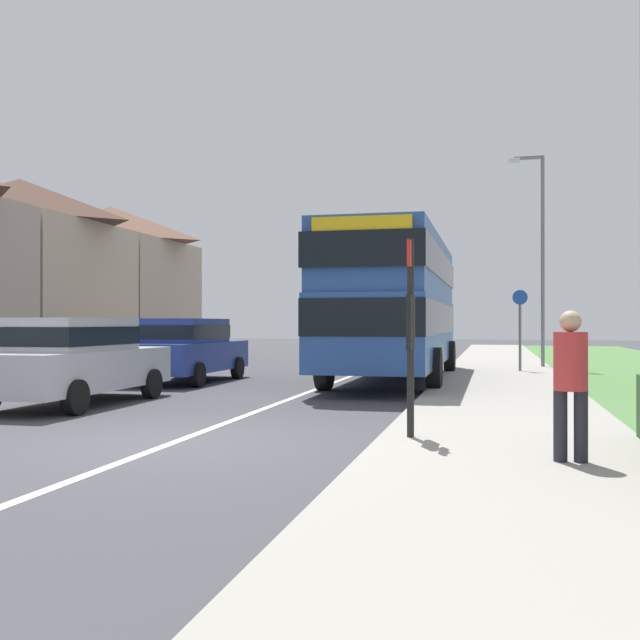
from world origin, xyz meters
The scene contains 11 objects.
ground_plane centered at (0.00, 0.00, 0.00)m, with size 120.00×120.00×0.00m, color #424247.
lane_marking_centre centered at (0.00, 8.00, 0.00)m, with size 0.14×60.00×0.01m, color silver.
pavement_near_side centered at (4.20, 6.00, 0.06)m, with size 3.20×68.00×0.12m, color #9E998E.
double_decker_bus centered at (1.48, 10.41, 2.14)m, with size 2.80×9.99×3.70m.
parked_car_silver centered at (-3.63, 3.58, 0.90)m, with size 1.90×4.52×1.63m.
parked_car_blue centered at (-3.75, 8.98, 0.91)m, with size 1.96×4.51×1.65m.
pedestrian_at_stop centered at (4.78, -0.79, 0.98)m, with size 0.34×0.34×1.67m.
bus_stop_sign centered at (3.00, 0.48, 1.54)m, with size 0.09×0.52×2.60m.
cycle_route_sign centered at (4.77, 13.89, 1.43)m, with size 0.44×0.08×2.52m.
street_lamp_mid centered at (5.46, 16.24, 4.04)m, with size 1.14×0.20×7.00m.
house_terrace_far_side centered at (-13.86, 16.23, 3.56)m, with size 6.60×20.51×7.13m.
Camera 1 is at (4.01, -8.69, 1.54)m, focal length 41.21 mm.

